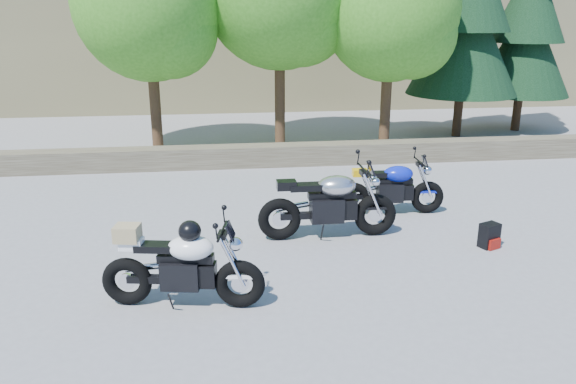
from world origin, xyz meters
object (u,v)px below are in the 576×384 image
object	(u,v)px
silver_bike	(329,205)
white_bike	(181,265)
blue_bike	(392,189)
backpack	(490,236)

from	to	relation	value
silver_bike	white_bike	world-z (taller)	silver_bike
white_bike	blue_bike	xyz separation A→B (m)	(3.62, 2.98, -0.08)
blue_bike	backpack	xyz separation A→B (m)	(1.08, -1.70, -0.29)
white_bike	blue_bike	world-z (taller)	white_bike
silver_bike	backpack	size ratio (longest dim) A/B	5.84
silver_bike	backpack	bearing A→B (deg)	-16.89
white_bike	blue_bike	size ratio (longest dim) A/B	1.04
white_bike	backpack	xyz separation A→B (m)	(4.70, 1.28, -0.37)
silver_bike	blue_bike	world-z (taller)	silver_bike
white_bike	silver_bike	bearing A→B (deg)	51.53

